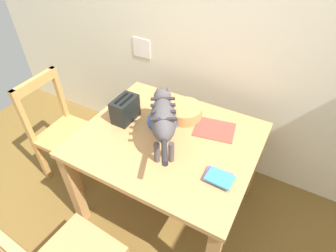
# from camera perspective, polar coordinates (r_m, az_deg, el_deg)

# --- Properties ---
(wall_rear) EXTENTS (4.69, 0.11, 2.50)m
(wall_rear) POSITION_cam_1_polar(r_m,az_deg,el_deg) (2.15, 9.47, 20.05)
(wall_rear) COLOR silver
(wall_rear) RESTS_ON ground_plane
(dining_table) EXTENTS (1.15, 0.97, 0.75)m
(dining_table) POSITION_cam_1_polar(r_m,az_deg,el_deg) (1.88, 0.00, -4.43)
(dining_table) COLOR tan
(dining_table) RESTS_ON ground_plane
(cat) EXTENTS (0.39, 0.60, 0.31)m
(cat) POSITION_cam_1_polar(r_m,az_deg,el_deg) (1.64, -1.00, 1.88)
(cat) COLOR #4D4749
(cat) RESTS_ON dining_table
(saucer_bowl) EXTENTS (0.22, 0.22, 0.03)m
(saucer_bowl) POSITION_cam_1_polar(r_m,az_deg,el_deg) (1.92, -1.07, 1.03)
(saucer_bowl) COLOR blue
(saucer_bowl) RESTS_ON dining_table
(coffee_mug) EXTENTS (0.14, 0.10, 0.08)m
(coffee_mug) POSITION_cam_1_polar(r_m,az_deg,el_deg) (1.88, -1.01, 2.29)
(coffee_mug) COLOR #397BC3
(coffee_mug) RESTS_ON saucer_bowl
(magazine) EXTENTS (0.30, 0.26, 0.01)m
(magazine) POSITION_cam_1_polar(r_m,az_deg,el_deg) (1.89, 9.67, -0.72)
(magazine) COLOR #D64237
(magazine) RESTS_ON dining_table
(book_stack) EXTENTS (0.17, 0.13, 0.03)m
(book_stack) POSITION_cam_1_polar(r_m,az_deg,el_deg) (1.59, 10.52, -10.49)
(book_stack) COLOR #8F4EA0
(book_stack) RESTS_ON dining_table
(wicker_basket) EXTENTS (0.26, 0.26, 0.08)m
(wicker_basket) POSITION_cam_1_polar(r_m,az_deg,el_deg) (1.96, 3.31, 3.07)
(wicker_basket) COLOR tan
(wicker_basket) RESTS_ON dining_table
(toaster) EXTENTS (0.12, 0.20, 0.18)m
(toaster) POSITION_cam_1_polar(r_m,az_deg,el_deg) (1.93, -8.92, 3.45)
(toaster) COLOR black
(toaster) RESTS_ON dining_table
(wooden_chair_far) EXTENTS (0.43, 0.43, 0.93)m
(wooden_chair_far) POSITION_cam_1_polar(r_m,az_deg,el_deg) (2.47, -20.90, -1.18)
(wooden_chair_far) COLOR tan
(wooden_chair_far) RESTS_ON ground_plane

